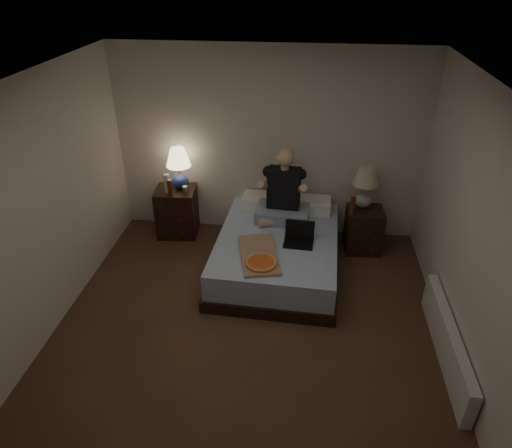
# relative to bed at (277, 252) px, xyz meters

# --- Properties ---
(floor) EXTENTS (4.00, 4.50, 0.00)m
(floor) POSITION_rel_bed_xyz_m (-0.22, -1.29, -0.23)
(floor) COLOR brown
(floor) RESTS_ON ground
(ceiling) EXTENTS (4.00, 4.50, 0.00)m
(ceiling) POSITION_rel_bed_xyz_m (-0.22, -1.29, 2.27)
(ceiling) COLOR white
(ceiling) RESTS_ON ground
(wall_back) EXTENTS (4.00, 0.00, 2.50)m
(wall_back) POSITION_rel_bed_xyz_m (-0.22, 0.96, 1.02)
(wall_back) COLOR silver
(wall_back) RESTS_ON ground
(wall_left) EXTENTS (0.00, 4.50, 2.50)m
(wall_left) POSITION_rel_bed_xyz_m (-2.22, -1.29, 1.02)
(wall_left) COLOR silver
(wall_left) RESTS_ON ground
(wall_right) EXTENTS (0.00, 4.50, 2.50)m
(wall_right) POSITION_rel_bed_xyz_m (1.78, -1.29, 1.02)
(wall_right) COLOR silver
(wall_right) RESTS_ON ground
(bed) EXTENTS (1.49, 1.93, 0.47)m
(bed) POSITION_rel_bed_xyz_m (0.00, 0.00, 0.00)
(bed) COLOR #5E82BD
(bed) RESTS_ON floor
(nightstand_left) EXTENTS (0.55, 0.50, 0.67)m
(nightstand_left) POSITION_rel_bed_xyz_m (-1.43, 0.68, 0.10)
(nightstand_left) COLOR black
(nightstand_left) RESTS_ON floor
(nightstand_right) EXTENTS (0.48, 0.44, 0.58)m
(nightstand_right) POSITION_rel_bed_xyz_m (1.07, 0.56, 0.06)
(nightstand_right) COLOR black
(nightstand_right) RESTS_ON floor
(lamp_left) EXTENTS (0.36, 0.36, 0.56)m
(lamp_left) POSITION_rel_bed_xyz_m (-1.37, 0.74, 0.72)
(lamp_left) COLOR navy
(lamp_left) RESTS_ON nightstand_left
(lamp_right) EXTENTS (0.41, 0.41, 0.56)m
(lamp_right) POSITION_rel_bed_xyz_m (1.03, 0.64, 0.63)
(lamp_right) COLOR #989790
(lamp_right) RESTS_ON nightstand_right
(water_bottle) EXTENTS (0.07, 0.07, 0.25)m
(water_bottle) POSITION_rel_bed_xyz_m (-1.51, 0.60, 0.56)
(water_bottle) COLOR white
(water_bottle) RESTS_ON nightstand_left
(soda_can) EXTENTS (0.07, 0.07, 0.10)m
(soda_can) POSITION_rel_bed_xyz_m (-1.26, 0.59, 0.49)
(soda_can) COLOR beige
(soda_can) RESTS_ON nightstand_left
(beer_bottle_left) EXTENTS (0.06, 0.06, 0.23)m
(beer_bottle_left) POSITION_rel_bed_xyz_m (-1.44, 0.49, 0.55)
(beer_bottle_left) COLOR #61250D
(beer_bottle_left) RESTS_ON nightstand_left
(beer_bottle_right) EXTENTS (0.06, 0.06, 0.23)m
(beer_bottle_right) POSITION_rel_bed_xyz_m (0.89, 0.44, 0.46)
(beer_bottle_right) COLOR #56230C
(beer_bottle_right) RESTS_ON nightstand_right
(person) EXTENTS (0.70, 0.57, 0.93)m
(person) POSITION_rel_bed_xyz_m (0.03, 0.41, 0.70)
(person) COLOR black
(person) RESTS_ON bed
(laptop) EXTENTS (0.36, 0.30, 0.24)m
(laptop) POSITION_rel_bed_xyz_m (0.25, -0.15, 0.35)
(laptop) COLOR black
(laptop) RESTS_ON bed
(pizza_box) EXTENTS (0.56, 0.83, 0.08)m
(pizza_box) POSITION_rel_bed_xyz_m (-0.14, -0.64, 0.27)
(pizza_box) COLOR tan
(pizza_box) RESTS_ON bed
(radiator) EXTENTS (0.10, 1.60, 0.40)m
(radiator) POSITION_rel_bed_xyz_m (1.71, -1.28, -0.03)
(radiator) COLOR silver
(radiator) RESTS_ON floor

